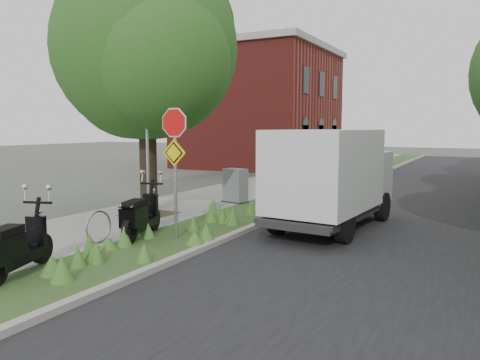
% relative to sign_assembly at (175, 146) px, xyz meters
% --- Properties ---
extents(ground, '(120.00, 120.00, 0.00)m').
position_rel_sign_assembly_xyz_m(ground, '(1.40, -0.58, -2.33)').
color(ground, '#4C5147').
rests_on(ground, ground).
extents(sidewalk_near, '(3.50, 60.00, 0.12)m').
position_rel_sign_assembly_xyz_m(sidewalk_near, '(-2.85, 9.42, -2.27)').
color(sidewalk_near, gray).
rests_on(sidewalk_near, ground).
extents(verge, '(2.00, 60.00, 0.12)m').
position_rel_sign_assembly_xyz_m(verge, '(-0.10, 9.42, -2.27)').
color(verge, '#2B4F22').
rests_on(verge, ground).
extents(kerb_near, '(0.20, 60.00, 0.13)m').
position_rel_sign_assembly_xyz_m(kerb_near, '(0.90, 9.42, -2.26)').
color(kerb_near, '#9E9991').
rests_on(kerb_near, ground).
extents(road, '(7.00, 60.00, 0.01)m').
position_rel_sign_assembly_xyz_m(road, '(4.40, 9.42, -2.32)').
color(road, black).
rests_on(road, ground).
extents(street_tree_main, '(6.21, 5.54, 7.66)m').
position_rel_sign_assembly_xyz_m(street_tree_main, '(-2.68, 2.28, 2.48)').
color(street_tree_main, black).
rests_on(street_tree_main, ground).
extents(bare_post, '(0.08, 0.08, 4.00)m').
position_rel_sign_assembly_xyz_m(bare_post, '(-1.80, 1.22, -0.21)').
color(bare_post, '#A5A8AD').
rests_on(bare_post, ground).
extents(bike_hoop, '(0.06, 0.78, 0.77)m').
position_rel_sign_assembly_xyz_m(bike_hoop, '(-1.30, -1.18, -1.83)').
color(bike_hoop, '#A5A8AD').
rests_on(bike_hoop, ground).
extents(sign_assembly, '(0.94, 0.08, 3.22)m').
position_rel_sign_assembly_xyz_m(sign_assembly, '(0.00, 0.00, 0.00)').
color(sign_assembly, '#A5A8AD').
rests_on(sign_assembly, ground).
extents(brick_building, '(9.40, 10.40, 8.30)m').
position_rel_sign_assembly_xyz_m(brick_building, '(-8.10, 21.42, 1.88)').
color(brick_building, maroon).
rests_on(brick_building, ground).
extents(scooter_near, '(0.77, 1.95, 0.95)m').
position_rel_sign_assembly_xyz_m(scooter_near, '(-0.80, -0.40, -1.75)').
color(scooter_near, black).
rests_on(scooter_near, ground).
extents(scooter_far, '(0.86, 1.90, 0.94)m').
position_rel_sign_assembly_xyz_m(scooter_far, '(-0.83, -3.71, -1.75)').
color(scooter_far, black).
rests_on(scooter_far, ground).
extents(box_truck, '(2.35, 5.22, 2.30)m').
position_rel_sign_assembly_xyz_m(box_truck, '(2.74, 3.36, -0.83)').
color(box_truck, '#262628').
rests_on(box_truck, ground).
extents(utility_cabinet, '(1.00, 0.78, 1.19)m').
position_rel_sign_assembly_xyz_m(utility_cabinet, '(-1.40, 5.50, -1.64)').
color(utility_cabinet, '#262628').
rests_on(utility_cabinet, ground).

